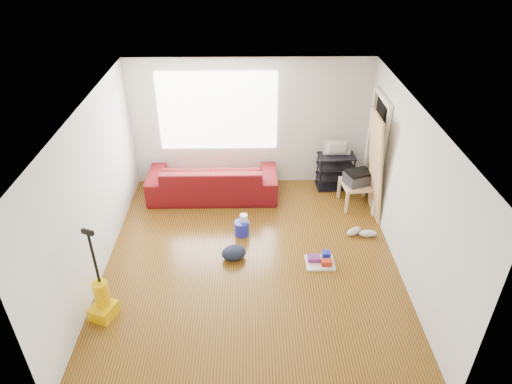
{
  "coord_description": "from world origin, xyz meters",
  "views": [
    {
      "loc": [
        -0.02,
        -5.48,
        4.71
      ],
      "look_at": [
        0.08,
        0.6,
        0.91
      ],
      "focal_mm": 32.0,
      "sensor_mm": 36.0,
      "label": 1
    }
  ],
  "objects_px": {
    "backpack": "(234,258)",
    "vacuum": "(102,300)",
    "side_table": "(357,186)",
    "bucket": "(242,234)",
    "tv_stand": "(335,171)",
    "cleaning_tray": "(321,261)",
    "sofa": "(214,195)"
  },
  "relations": [
    {
      "from": "vacuum",
      "to": "side_table",
      "type": "bearing_deg",
      "value": 55.41
    },
    {
      "from": "cleaning_tray",
      "to": "vacuum",
      "type": "xyz_separation_m",
      "value": [
        -3.08,
        -1.0,
        0.21
      ]
    },
    {
      "from": "side_table",
      "to": "bucket",
      "type": "height_order",
      "value": "side_table"
    },
    {
      "from": "sofa",
      "to": "cleaning_tray",
      "type": "xyz_separation_m",
      "value": [
        1.79,
        -2.01,
        0.05
      ]
    },
    {
      "from": "side_table",
      "to": "backpack",
      "type": "bearing_deg",
      "value": -145.64
    },
    {
      "from": "tv_stand",
      "to": "backpack",
      "type": "xyz_separation_m",
      "value": [
        -1.93,
        -2.14,
        -0.36
      ]
    },
    {
      "from": "tv_stand",
      "to": "side_table",
      "type": "bearing_deg",
      "value": -67.36
    },
    {
      "from": "side_table",
      "to": "backpack",
      "type": "xyz_separation_m",
      "value": [
        -2.23,
        -1.52,
        -0.38
      ]
    },
    {
      "from": "bucket",
      "to": "cleaning_tray",
      "type": "xyz_separation_m",
      "value": [
        1.23,
        -0.77,
        0.05
      ]
    },
    {
      "from": "sofa",
      "to": "cleaning_tray",
      "type": "relative_size",
      "value": 5.37
    },
    {
      "from": "side_table",
      "to": "cleaning_tray",
      "type": "height_order",
      "value": "side_table"
    },
    {
      "from": "cleaning_tray",
      "to": "sofa",
      "type": "bearing_deg",
      "value": 131.69
    },
    {
      "from": "side_table",
      "to": "vacuum",
      "type": "height_order",
      "value": "vacuum"
    },
    {
      "from": "sofa",
      "to": "cleaning_tray",
      "type": "distance_m",
      "value": 2.69
    },
    {
      "from": "tv_stand",
      "to": "sofa",
      "type": "bearing_deg",
      "value": -176.88
    },
    {
      "from": "tv_stand",
      "to": "cleaning_tray",
      "type": "distance_m",
      "value": 2.37
    },
    {
      "from": "tv_stand",
      "to": "bucket",
      "type": "distance_m",
      "value": 2.38
    },
    {
      "from": "side_table",
      "to": "sofa",
      "type": "bearing_deg",
      "value": 172.64
    },
    {
      "from": "sofa",
      "to": "backpack",
      "type": "bearing_deg",
      "value": 103.16
    },
    {
      "from": "bucket",
      "to": "backpack",
      "type": "height_order",
      "value": "bucket"
    },
    {
      "from": "side_table",
      "to": "backpack",
      "type": "height_order",
      "value": "side_table"
    },
    {
      "from": "tv_stand",
      "to": "side_table",
      "type": "xyz_separation_m",
      "value": [
        0.3,
        -0.61,
        0.02
      ]
    },
    {
      "from": "backpack",
      "to": "vacuum",
      "type": "distance_m",
      "value": 2.08
    },
    {
      "from": "backpack",
      "to": "tv_stand",
      "type": "bearing_deg",
      "value": 30.07
    },
    {
      "from": "sofa",
      "to": "tv_stand",
      "type": "relative_size",
      "value": 3.36
    },
    {
      "from": "cleaning_tray",
      "to": "backpack",
      "type": "height_order",
      "value": "cleaning_tray"
    },
    {
      "from": "bucket",
      "to": "sofa",
      "type": "bearing_deg",
      "value": 114.21
    },
    {
      "from": "tv_stand",
      "to": "vacuum",
      "type": "height_order",
      "value": "vacuum"
    },
    {
      "from": "bucket",
      "to": "cleaning_tray",
      "type": "bearing_deg",
      "value": -32.01
    },
    {
      "from": "bucket",
      "to": "backpack",
      "type": "relative_size",
      "value": 0.64
    },
    {
      "from": "sofa",
      "to": "backpack",
      "type": "xyz_separation_m",
      "value": [
        0.44,
        -1.87,
        0.0
      ]
    },
    {
      "from": "cleaning_tray",
      "to": "bucket",
      "type": "bearing_deg",
      "value": 147.99
    }
  ]
}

